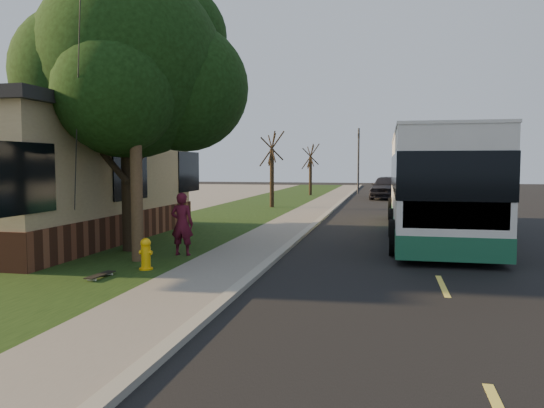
{
  "coord_description": "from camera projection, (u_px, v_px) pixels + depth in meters",
  "views": [
    {
      "loc": [
        2.83,
        -11.26,
        2.52
      ],
      "look_at": [
        -0.01,
        1.88,
        1.5
      ],
      "focal_mm": 35.0,
      "sensor_mm": 36.0,
      "label": 1
    }
  ],
  "objects": [
    {
      "name": "bare_tree_far",
      "position": [
        310.0,
        170.0,
        41.48
      ],
      "size": [
        1.38,
        1.21,
        4.03
      ],
      "color": "black",
      "rests_on": "grass_verge"
    },
    {
      "name": "skateboarder",
      "position": [
        182.0,
        224.0,
        14.17
      ],
      "size": [
        0.63,
        0.43,
        1.69
      ],
      "primitive_type": "imported",
      "rotation": [
        0.0,
        0.0,
        3.19
      ],
      "color": "#4B0F20",
      "rests_on": "grass_verge"
    },
    {
      "name": "distant_car",
      "position": [
        387.0,
        187.0,
        38.09
      ],
      "size": [
        2.53,
        5.18,
        1.7
      ],
      "primitive_type": "imported",
      "rotation": [
        0.0,
        0.0,
        -0.11
      ],
      "color": "black",
      "rests_on": "ground"
    },
    {
      "name": "grass_verge",
      "position": [
        209.0,
        223.0,
        22.45
      ],
      "size": [
        5.0,
        80.0,
        0.07
      ],
      "primitive_type": "cube",
      "color": "black",
      "rests_on": "ground"
    },
    {
      "name": "sidewalk",
      "position": [
        290.0,
        224.0,
        21.72
      ],
      "size": [
        2.0,
        80.0,
        0.08
      ],
      "primitive_type": "cube",
      "color": "slate",
      "rests_on": "ground"
    },
    {
      "name": "traffic_signal",
      "position": [
        358.0,
        156.0,
        44.55
      ],
      "size": [
        0.18,
        0.22,
        5.5
      ],
      "color": "#2D2D30",
      "rests_on": "ground"
    },
    {
      "name": "road",
      "position": [
        416.0,
        228.0,
        20.67
      ],
      "size": [
        8.0,
        80.0,
        0.01
      ],
      "primitive_type": "cube",
      "color": "black",
      "rests_on": "ground"
    },
    {
      "name": "building_lot",
      "position": [
        4.0,
        218.0,
        24.56
      ],
      "size": [
        15.0,
        80.0,
        0.04
      ],
      "primitive_type": "cube",
      "color": "slate",
      "rests_on": "ground"
    },
    {
      "name": "transit_bus",
      "position": [
        433.0,
        182.0,
        18.78
      ],
      "size": [
        3.02,
        13.11,
        3.54
      ],
      "color": "silver",
      "rests_on": "ground"
    },
    {
      "name": "fire_hydrant",
      "position": [
        146.0,
        254.0,
        12.28
      ],
      "size": [
        0.32,
        0.32,
        0.74
      ],
      "color": "#FFB90D",
      "rests_on": "grass_verge"
    },
    {
      "name": "dumpster",
      "position": [
        14.0,
        218.0,
        17.95
      ],
      "size": [
        1.6,
        1.35,
        1.26
      ],
      "color": "#13321D",
      "rests_on": "building_lot"
    },
    {
      "name": "leafy_tree",
      "position": [
        133.0,
        69.0,
        14.83
      ],
      "size": [
        6.3,
        6.0,
        7.8
      ],
      "color": "black",
      "rests_on": "grass_verge"
    },
    {
      "name": "utility_pole",
      "position": [
        134.0,
        78.0,
        13.08
      ],
      "size": [
        2.86,
        3.21,
        9.07
      ],
      "color": "#473321",
      "rests_on": "ground"
    },
    {
      "name": "curb",
      "position": [
        314.0,
        224.0,
        21.5
      ],
      "size": [
        0.25,
        80.0,
        0.12
      ],
      "primitive_type": "cube",
      "color": "gray",
      "rests_on": "ground"
    },
    {
      "name": "ground",
      "position": [
        255.0,
        278.0,
        11.76
      ],
      "size": [
        120.0,
        120.0,
        0.0
      ],
      "primitive_type": "plane",
      "color": "black",
      "rests_on": "ground"
    },
    {
      "name": "skateboard_main",
      "position": [
        100.0,
        275.0,
        11.39
      ],
      "size": [
        0.28,
        0.88,
        0.08
      ],
      "color": "black",
      "rests_on": "grass_verge"
    },
    {
      "name": "bare_tree_near",
      "position": [
        272.0,
        170.0,
        29.88
      ],
      "size": [
        1.38,
        1.21,
        4.31
      ],
      "color": "black",
      "rests_on": "grass_verge"
    }
  ]
}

